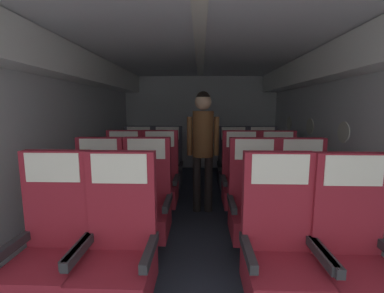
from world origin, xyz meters
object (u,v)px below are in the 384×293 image
(seat_a_right_aisle, at_px, (354,258))
(seat_c_right_aisle, at_px, (278,184))
(seat_b_left_aisle, at_px, (146,206))
(flight_attendant, at_px, (203,139))
(seat_b_left_window, at_px, (98,206))
(seat_d_right_aisle, at_px, (262,169))
(seat_c_left_window, at_px, (123,182))
(seat_b_right_window, at_px, (254,207))
(seat_b_right_aisle, at_px, (303,208))
(seat_d_left_aisle, at_px, (167,168))
(seat_c_right_window, at_px, (241,183))
(seat_a_left_aisle, at_px, (118,254))
(seat_a_right_window, at_px, (280,255))
(seat_a_left_window, at_px, (51,251))
(seat_d_left_window, at_px, (138,168))
(seat_d_right_window, at_px, (233,169))
(seat_c_left_aisle, at_px, (159,182))

(seat_a_right_aisle, distance_m, seat_c_right_aisle, 1.66)
(seat_b_left_aisle, height_order, flight_attendant, flight_attendant)
(seat_b_left_window, height_order, seat_d_right_aisle, same)
(seat_b_left_aisle, bearing_deg, seat_c_left_window, 119.91)
(seat_b_right_window, bearing_deg, seat_b_right_aisle, 0.05)
(seat_d_left_aisle, bearing_deg, seat_b_left_window, -106.01)
(seat_c_right_window, distance_m, seat_d_left_aisle, 1.33)
(seat_c_right_aisle, distance_m, seat_d_right_aisle, 0.81)
(seat_c_right_window, bearing_deg, seat_c_left_window, -179.79)
(seat_c_left_window, xyz_separation_m, seat_c_right_aisle, (1.98, 0.01, 0.00))
(seat_c_right_aisle, height_order, flight_attendant, flight_attendant)
(seat_a_left_aisle, bearing_deg, seat_b_right_aisle, 28.99)
(seat_a_left_aisle, bearing_deg, seat_a_right_window, 1.02)
(seat_b_left_aisle, bearing_deg, seat_b_left_window, -177.85)
(seat_b_right_window, bearing_deg, seat_b_left_window, -179.40)
(flight_attendant, bearing_deg, seat_a_right_window, 94.94)
(seat_a_left_window, height_order, seat_c_left_window, same)
(seat_c_right_window, distance_m, seat_d_left_window, 1.72)
(seat_a_right_window, bearing_deg, seat_d_right_window, 90.13)
(seat_a_left_window, relative_size, seat_c_right_aisle, 1.00)
(seat_a_right_aisle, xyz_separation_m, seat_b_right_window, (-0.46, 0.85, 0.00))
(seat_b_left_aisle, distance_m, seat_d_right_window, 1.93)
(seat_c_right_window, bearing_deg, seat_a_left_window, -132.81)
(seat_a_left_aisle, bearing_deg, seat_b_left_window, 119.36)
(seat_c_left_window, distance_m, seat_c_right_aisle, 1.98)
(seat_c_right_aisle, bearing_deg, seat_c_left_aisle, 179.71)
(seat_b_left_window, height_order, seat_b_left_aisle, same)
(seat_a_left_window, bearing_deg, seat_c_left_aisle, 74.05)
(seat_d_left_aisle, bearing_deg, seat_b_left_aisle, -90.02)
(seat_b_right_aisle, height_order, seat_c_right_aisle, same)
(seat_d_left_aisle, distance_m, seat_d_right_aisle, 1.51)
(seat_d_left_window, bearing_deg, seat_b_left_aisle, -74.07)
(seat_d_left_aisle, bearing_deg, seat_a_right_aisle, -58.48)
(seat_c_right_aisle, bearing_deg, seat_b_right_aisle, -90.15)
(seat_c_right_window, relative_size, seat_d_right_aisle, 1.00)
(seat_b_left_window, height_order, seat_d_right_window, same)
(seat_c_right_window, distance_m, seat_d_right_window, 0.81)
(seat_d_left_window, height_order, seat_d_right_window, same)
(seat_a_right_window, distance_m, seat_b_right_window, 0.82)
(seat_b_right_aisle, distance_m, seat_d_right_window, 1.68)
(seat_b_right_aisle, bearing_deg, seat_b_left_window, -179.53)
(seat_b_right_aisle, relative_size, flight_attendant, 0.69)
(seat_a_right_aisle, bearing_deg, seat_b_left_window, 157.27)
(seat_a_right_aisle, height_order, seat_d_left_aisle, same)
(seat_b_right_aisle, bearing_deg, seat_d_right_window, 106.08)
(seat_a_left_aisle, bearing_deg, seat_d_left_aisle, 89.87)
(seat_b_left_aisle, xyz_separation_m, flight_attendant, (0.56, 1.05, 0.54))
(seat_c_left_window, bearing_deg, seat_d_left_window, 90.17)
(seat_a_left_aisle, distance_m, seat_b_right_aisle, 1.74)
(seat_c_right_window, bearing_deg, seat_d_left_window, 151.61)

